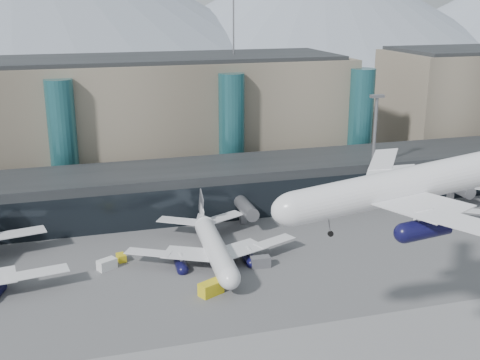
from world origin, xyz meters
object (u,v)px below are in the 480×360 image
object	(u,v)px
veh_g	(420,222)
veh_h	(211,288)
jet_parked_mid	(212,237)
veh_a	(107,264)
veh_d	(400,207)
lightmast_mid	(374,146)
veh_c	(261,262)
veh_b	(121,258)
hero_jet	(426,173)

from	to	relation	value
veh_g	veh_h	bearing A→B (deg)	-124.74
jet_parked_mid	veh_a	bearing A→B (deg)	92.08
jet_parked_mid	veh_d	size ratio (longest dim) A/B	11.88
lightmast_mid	veh_a	bearing A→B (deg)	-165.06
veh_c	veh_d	xyz separation A→B (m)	(38.87, 19.53, -0.15)
lightmast_mid	jet_parked_mid	xyz separation A→B (m)	(-40.21, -16.03, -10.40)
veh_h	veh_g	bearing A→B (deg)	-6.20
veh_a	veh_h	bearing A→B (deg)	-71.14
jet_parked_mid	veh_a	distance (m)	19.03
veh_b	veh_d	bearing A→B (deg)	-92.25
hero_jet	veh_g	distance (m)	57.43
lightmast_mid	veh_d	bearing A→B (deg)	-24.69
lightmast_mid	veh_b	xyz separation A→B (m)	(-56.28, -12.98, -13.78)
veh_d	lightmast_mid	bearing A→B (deg)	94.58
hero_jet	veh_b	xyz separation A→B (m)	(-32.62, 42.49, -25.04)
veh_c	veh_g	world-z (taller)	veh_c
veh_a	veh_h	distance (m)	20.76
jet_parked_mid	lightmast_mid	bearing A→B (deg)	-65.30
veh_d	hero_jet	bearing A→B (deg)	-179.97
veh_b	veh_h	world-z (taller)	veh_h
veh_a	veh_h	xyz separation A→B (m)	(15.24, -14.11, 0.16)
veh_a	veh_h	size ratio (longest dim) A/B	0.83
veh_d	veh_g	world-z (taller)	veh_d
lightmast_mid	jet_parked_mid	size ratio (longest dim) A/B	0.78
veh_a	veh_g	xyz separation A→B (m)	(63.95, 3.38, -0.13)
hero_jet	veh_h	xyz separation A→B (m)	(-20.09, 25.63, -24.61)
lightmast_mid	veh_d	xyz separation A→B (m)	(5.88, -2.70, -13.63)
lightmast_mid	hero_jet	distance (m)	61.35
lightmast_mid	veh_h	bearing A→B (deg)	-145.70
hero_jet	veh_c	world-z (taller)	hero_jet
lightmast_mid	veh_g	world-z (taller)	lightmast_mid
jet_parked_mid	veh_g	bearing A→B (deg)	-82.39
lightmast_mid	hero_jet	bearing A→B (deg)	-113.10
veh_a	veh_d	distance (m)	66.16
veh_a	veh_d	world-z (taller)	veh_a
hero_jet	veh_d	size ratio (longest dim) A/B	12.94
lightmast_mid	veh_a	distance (m)	62.52
veh_g	jet_parked_mid	bearing A→B (deg)	-139.84
veh_d	veh_h	size ratio (longest dim) A/B	0.72
jet_parked_mid	veh_g	distance (m)	45.45
lightmast_mid	veh_g	distance (m)	19.06
jet_parked_mid	veh_g	world-z (taller)	jet_parked_mid
veh_b	veh_g	xyz separation A→B (m)	(61.25, 0.62, 0.14)
veh_c	veh_h	xyz separation A→B (m)	(-10.77, -7.61, 0.13)
lightmast_mid	veh_d	world-z (taller)	lightmast_mid
veh_h	veh_b	bearing A→B (deg)	100.66
lightmast_mid	veh_d	size ratio (longest dim) A/B	9.23
jet_parked_mid	veh_h	bearing A→B (deg)	168.62
veh_d	veh_g	bearing A→B (deg)	-156.13
veh_c	jet_parked_mid	bearing A→B (deg)	141.42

